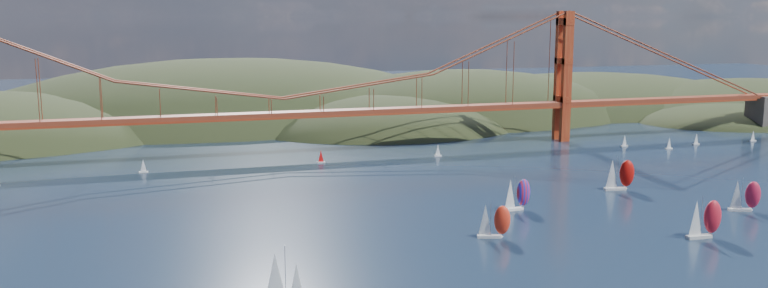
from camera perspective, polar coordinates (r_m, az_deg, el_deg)
headlands at (r=396.69m, az=-3.51°, el=0.21°), size 725.00×225.00×96.00m
bridge at (r=286.47m, az=-8.09°, el=5.49°), size 552.00×12.00×55.00m
sloop_navy at (r=137.67m, az=-7.81°, el=-10.45°), size 8.02×4.62×12.38m
racer_0 at (r=182.47m, az=8.33°, el=-5.79°), size 8.11×5.03×9.07m
racer_1 at (r=196.01m, az=23.19°, el=-5.22°), size 9.05×3.69×10.41m
racer_2 at (r=227.45m, az=25.77°, el=-3.53°), size 8.48×5.63×9.48m
racer_3 at (r=240.55m, az=17.47°, el=-2.20°), size 9.45×4.83×10.61m
racer_rwb at (r=209.19m, az=10.07°, el=-3.76°), size 8.56×4.00×9.67m
distant_boat_3 at (r=268.17m, az=-17.87°, el=-1.60°), size 3.00×2.00×4.70m
distant_boat_4 at (r=322.68m, az=17.86°, el=0.25°), size 3.00×2.00×4.70m
distant_boat_5 at (r=321.88m, az=20.90°, el=0.05°), size 3.00×2.00×4.70m
distant_boat_6 at (r=337.41m, az=22.70°, el=0.36°), size 3.00×2.00×4.70m
distant_boat_7 at (r=356.62m, az=26.31°, el=0.57°), size 3.00×2.00×4.70m
distant_boat_8 at (r=285.59m, az=4.13°, el=-0.48°), size 3.00×2.00×4.70m
distant_boat_9 at (r=273.23m, az=-4.83°, el=-0.95°), size 3.00×2.00×4.70m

